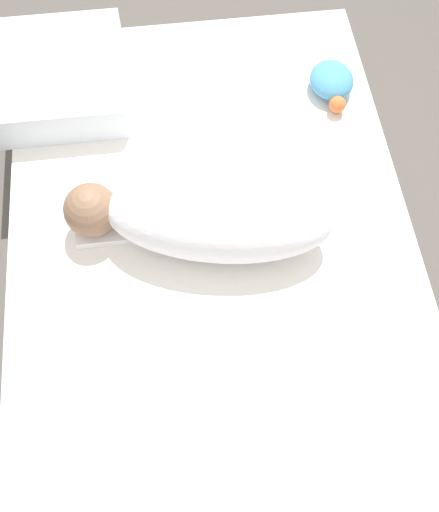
% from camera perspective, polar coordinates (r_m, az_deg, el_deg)
% --- Properties ---
extents(ground_plane, '(12.00, 12.00, 0.00)m').
position_cam_1_polar(ground_plane, '(1.36, 0.07, -7.35)').
color(ground_plane, '#514C47').
extents(bed_mattress, '(1.56, 0.85, 0.19)m').
position_cam_1_polar(bed_mattress, '(1.27, 0.08, -5.92)').
color(bed_mattress, white).
rests_on(bed_mattress, ground_plane).
extents(burp_cloth, '(0.17, 0.16, 0.02)m').
position_cam_1_polar(burp_cloth, '(1.29, -10.01, 4.53)').
color(burp_cloth, white).
rests_on(burp_cloth, bed_mattress).
extents(swaddled_baby, '(0.28, 0.55, 0.15)m').
position_cam_1_polar(swaddled_baby, '(1.19, -1.22, 3.83)').
color(swaddled_baby, white).
rests_on(swaddled_baby, bed_mattress).
extents(pillow, '(0.32, 0.29, 0.09)m').
position_cam_1_polar(pillow, '(1.50, -14.90, 16.14)').
color(pillow, white).
rests_on(pillow, bed_mattress).
extents(turtle_plush, '(0.15, 0.10, 0.06)m').
position_cam_1_polar(turtle_plush, '(1.49, 10.66, 15.98)').
color(turtle_plush, '#4C99C6').
rests_on(turtle_plush, bed_mattress).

